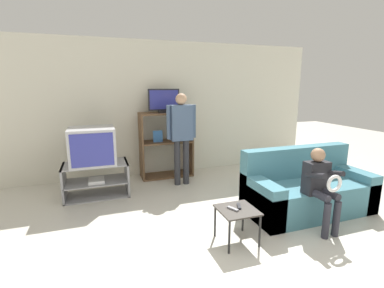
{
  "coord_description": "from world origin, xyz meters",
  "views": [
    {
      "loc": [
        -1.32,
        -1.98,
        1.77
      ],
      "look_at": [
        0.01,
        1.88,
        0.9
      ],
      "focal_mm": 26.0,
      "sensor_mm": 36.0,
      "label": 1
    }
  ],
  "objects_px": {
    "snack_table": "(237,213)",
    "person_seated_child": "(320,183)",
    "television_main": "(92,146)",
    "person_standing_adult": "(181,130)",
    "remote_control_black": "(239,206)",
    "television_flat": "(164,101)",
    "media_shelf": "(166,144)",
    "couch": "(306,190)",
    "remote_control_white": "(233,209)",
    "tv_stand": "(97,180)"
  },
  "relations": [
    {
      "from": "media_shelf",
      "to": "remote_control_white",
      "type": "distance_m",
      "value": 2.57
    },
    {
      "from": "media_shelf",
      "to": "television_main",
      "type": "bearing_deg",
      "value": -155.6
    },
    {
      "from": "snack_table",
      "to": "remote_control_black",
      "type": "height_order",
      "value": "remote_control_black"
    },
    {
      "from": "media_shelf",
      "to": "couch",
      "type": "relative_size",
      "value": 0.71
    },
    {
      "from": "person_standing_adult",
      "to": "person_seated_child",
      "type": "height_order",
      "value": "person_standing_adult"
    },
    {
      "from": "remote_control_black",
      "to": "couch",
      "type": "xyz_separation_m",
      "value": [
        1.28,
        0.37,
        -0.11
      ]
    },
    {
      "from": "tv_stand",
      "to": "person_seated_child",
      "type": "relative_size",
      "value": 0.98
    },
    {
      "from": "television_main",
      "to": "media_shelf",
      "type": "distance_m",
      "value": 1.48
    },
    {
      "from": "television_flat",
      "to": "person_standing_adult",
      "type": "xyz_separation_m",
      "value": [
        0.18,
        -0.54,
        -0.48
      ]
    },
    {
      "from": "television_main",
      "to": "snack_table",
      "type": "bearing_deg",
      "value": -52.2
    },
    {
      "from": "media_shelf",
      "to": "person_seated_child",
      "type": "bearing_deg",
      "value": -63.98
    },
    {
      "from": "tv_stand",
      "to": "person_standing_adult",
      "type": "height_order",
      "value": "person_standing_adult"
    },
    {
      "from": "television_flat",
      "to": "couch",
      "type": "relative_size",
      "value": 0.34
    },
    {
      "from": "couch",
      "to": "tv_stand",
      "type": "bearing_deg",
      "value": 151.3
    },
    {
      "from": "remote_control_white",
      "to": "person_standing_adult",
      "type": "bearing_deg",
      "value": 65.26
    },
    {
      "from": "media_shelf",
      "to": "tv_stand",
      "type": "bearing_deg",
      "value": -155.04
    },
    {
      "from": "person_standing_adult",
      "to": "media_shelf",
      "type": "bearing_deg",
      "value": 105.16
    },
    {
      "from": "tv_stand",
      "to": "remote_control_black",
      "type": "distance_m",
      "value": 2.46
    },
    {
      "from": "television_main",
      "to": "person_seated_child",
      "type": "xyz_separation_m",
      "value": [
        2.62,
        -2.02,
        -0.23
      ]
    },
    {
      "from": "snack_table",
      "to": "person_standing_adult",
      "type": "xyz_separation_m",
      "value": [
        -0.04,
        2.02,
        0.64
      ]
    },
    {
      "from": "television_main",
      "to": "couch",
      "type": "xyz_separation_m",
      "value": [
        2.85,
        -1.55,
        -0.53
      ]
    },
    {
      "from": "media_shelf",
      "to": "remote_control_black",
      "type": "relative_size",
      "value": 8.75
    },
    {
      "from": "television_main",
      "to": "tv_stand",
      "type": "bearing_deg",
      "value": -13.17
    },
    {
      "from": "snack_table",
      "to": "person_seated_child",
      "type": "xyz_separation_m",
      "value": [
        1.1,
        -0.06,
        0.26
      ]
    },
    {
      "from": "remote_control_black",
      "to": "person_seated_child",
      "type": "distance_m",
      "value": 1.08
    },
    {
      "from": "television_main",
      "to": "person_standing_adult",
      "type": "distance_m",
      "value": 1.49
    },
    {
      "from": "television_main",
      "to": "remote_control_black",
      "type": "distance_m",
      "value": 2.51
    },
    {
      "from": "couch",
      "to": "person_seated_child",
      "type": "bearing_deg",
      "value": -115.71
    },
    {
      "from": "remote_control_black",
      "to": "person_seated_child",
      "type": "relative_size",
      "value": 0.14
    },
    {
      "from": "couch",
      "to": "person_seated_child",
      "type": "relative_size",
      "value": 1.73
    },
    {
      "from": "tv_stand",
      "to": "couch",
      "type": "height_order",
      "value": "couch"
    },
    {
      "from": "television_main",
      "to": "remote_control_white",
      "type": "xyz_separation_m",
      "value": [
        1.47,
        -1.95,
        -0.42
      ]
    },
    {
      "from": "television_main",
      "to": "snack_table",
      "type": "height_order",
      "value": "television_main"
    },
    {
      "from": "remote_control_white",
      "to": "couch",
      "type": "distance_m",
      "value": 1.44
    },
    {
      "from": "remote_control_white",
      "to": "remote_control_black",
      "type": "bearing_deg",
      "value": -3.0
    },
    {
      "from": "remote_control_black",
      "to": "remote_control_white",
      "type": "relative_size",
      "value": 1.0
    },
    {
      "from": "television_flat",
      "to": "snack_table",
      "type": "relative_size",
      "value": 1.41
    },
    {
      "from": "remote_control_white",
      "to": "person_seated_child",
      "type": "distance_m",
      "value": 1.17
    },
    {
      "from": "media_shelf",
      "to": "couch",
      "type": "distance_m",
      "value": 2.65
    },
    {
      "from": "media_shelf",
      "to": "person_seated_child",
      "type": "xyz_separation_m",
      "value": [
        1.28,
        -2.63,
        -0.04
      ]
    },
    {
      "from": "television_flat",
      "to": "person_seated_child",
      "type": "xyz_separation_m",
      "value": [
        1.31,
        -2.62,
        -0.86
      ]
    },
    {
      "from": "media_shelf",
      "to": "snack_table",
      "type": "height_order",
      "value": "media_shelf"
    },
    {
      "from": "television_main",
      "to": "person_standing_adult",
      "type": "relative_size",
      "value": 0.42
    },
    {
      "from": "tv_stand",
      "to": "television_main",
      "type": "xyz_separation_m",
      "value": [
        -0.02,
        0.01,
        0.57
      ]
    },
    {
      "from": "remote_control_white",
      "to": "person_standing_adult",
      "type": "xyz_separation_m",
      "value": [
        0.02,
        2.02,
        0.58
      ]
    },
    {
      "from": "snack_table",
      "to": "couch",
      "type": "xyz_separation_m",
      "value": [
        1.32,
        0.41,
        -0.05
      ]
    },
    {
      "from": "tv_stand",
      "to": "media_shelf",
      "type": "bearing_deg",
      "value": 24.96
    },
    {
      "from": "television_main",
      "to": "media_shelf",
      "type": "bearing_deg",
      "value": 24.4
    },
    {
      "from": "television_main",
      "to": "couch",
      "type": "height_order",
      "value": "television_main"
    },
    {
      "from": "remote_control_black",
      "to": "person_standing_adult",
      "type": "xyz_separation_m",
      "value": [
        -0.08,
        1.98,
        0.58
      ]
    }
  ]
}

